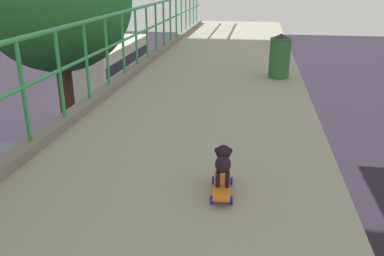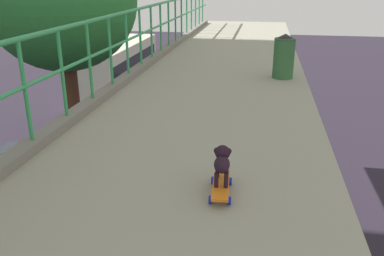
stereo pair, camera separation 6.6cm
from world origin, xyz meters
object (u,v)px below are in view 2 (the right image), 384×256
(city_bus, at_px, (121,65))
(small_dog, at_px, (222,161))
(toy_skateboard, at_px, (221,186))
(litter_bin, at_px, (284,56))
(car_blue_fifth, at_px, (52,225))
(car_green_sixth, at_px, (13,170))

(city_bus, height_order, small_dog, small_dog)
(city_bus, distance_m, toy_skateboard, 26.74)
(toy_skateboard, xyz_separation_m, litter_bin, (0.65, 4.40, 0.34))
(car_blue_fifth, distance_m, city_bus, 18.23)
(car_blue_fifth, xyz_separation_m, car_green_sixth, (-3.42, 3.26, -0.01))
(city_bus, bearing_deg, car_blue_fifth, -77.51)
(city_bus, xyz_separation_m, litter_bin, (10.49, -20.09, 4.65))
(litter_bin, bearing_deg, toy_skateboard, -98.46)
(car_green_sixth, height_order, litter_bin, litter_bin)
(car_green_sixth, relative_size, litter_bin, 4.80)
(toy_skateboard, relative_size, litter_bin, 0.66)
(small_dog, bearing_deg, city_bus, 111.93)
(small_dog, bearing_deg, car_green_sixth, 133.18)
(toy_skateboard, bearing_deg, car_green_sixth, 132.98)
(car_blue_fifth, height_order, city_bus, city_bus)
(car_green_sixth, distance_m, small_dog, 14.80)
(car_blue_fifth, height_order, litter_bin, litter_bin)
(car_blue_fifth, xyz_separation_m, toy_skateboard, (5.90, -6.74, 5.60))
(car_green_sixth, xyz_separation_m, city_bus, (-0.52, 14.49, 1.29))
(car_blue_fifth, height_order, car_green_sixth, car_blue_fifth)
(car_green_sixth, xyz_separation_m, toy_skateboard, (9.32, -10.00, 5.61))
(car_blue_fifth, relative_size, toy_skateboard, 7.24)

